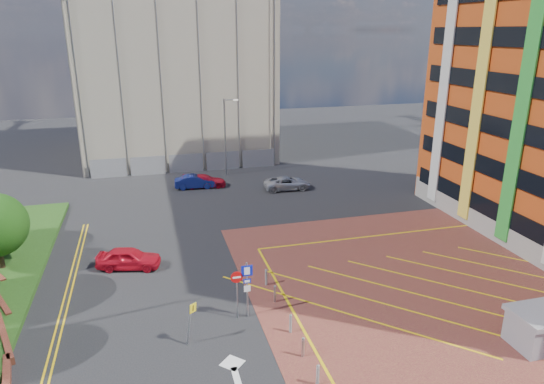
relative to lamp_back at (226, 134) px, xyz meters
name	(u,v)px	position (x,y,z in m)	size (l,w,h in m)	color
ground	(242,328)	(-4.08, -28.00, -4.36)	(140.00, 140.00, 0.00)	black
forecourt	(476,292)	(9.92, -28.00, -4.35)	(26.00, 26.00, 0.02)	brown
retaining_wall	(0,338)	(-15.88, -26.00, -4.16)	(6.06, 20.33, 0.40)	brown
lamp_back	(226,134)	(0.00, 0.00, 0.00)	(1.53, 0.16, 8.00)	#9EA0A8
sign_cluster	(243,285)	(-3.78, -27.02, -2.41)	(1.17, 0.12, 3.20)	#9EA0A8
warning_sign	(191,319)	(-6.72, -28.65, -2.93)	(0.60, 0.39, 2.25)	#9EA0A8
bollard_row	(295,332)	(-1.78, -29.67, -3.89)	(0.14, 11.14, 0.90)	#9EA0A8
construction_building	(174,62)	(-4.08, 12.00, 6.64)	(21.20, 19.20, 22.00)	#A9A08A
construction_fence	(196,163)	(-3.08, 2.00, -3.36)	(21.60, 0.06, 2.00)	gray
car_red_left	(129,258)	(-9.79, -19.53, -3.67)	(1.62, 4.03, 1.37)	red
car_blue_back	(195,182)	(-3.79, -3.84, -3.71)	(1.37, 3.93, 1.29)	navy
car_red_back	(204,181)	(-2.88, -3.72, -3.75)	(1.70, 4.19, 1.22)	red
car_silver_back	(287,183)	(4.73, -6.52, -3.73)	(2.09, 4.53, 1.26)	#B5B6BC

